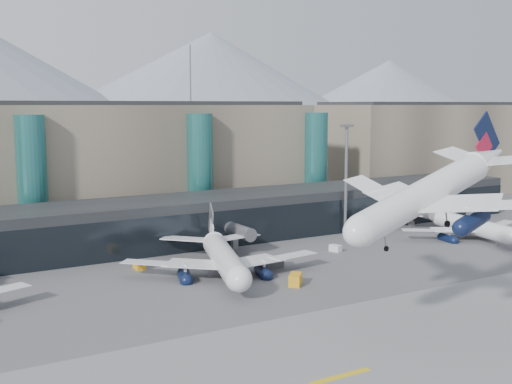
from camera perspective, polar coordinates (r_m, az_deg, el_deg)
ground at (r=97.88m, az=11.50°, el=-10.31°), size 900.00×900.00×0.00m
runway_strip at (r=87.94m, az=18.17°, el=-12.64°), size 400.00×40.00×0.04m
runway_markings at (r=87.93m, az=18.17°, el=-12.63°), size 128.00×1.00×0.02m
concourse at (r=143.53m, az=-3.97°, el=-2.33°), size 170.00×27.00×10.00m
terminal_main at (r=164.03m, az=-16.95°, el=2.30°), size 130.00×30.00×31.00m
terminal_east at (r=224.31m, az=14.44°, el=3.78°), size 70.00×30.00×31.00m
teal_towers at (r=151.57m, az=-11.84°, el=1.51°), size 116.40×19.40×46.00m
mountain_ridge at (r=456.08m, az=-20.64°, el=9.25°), size 910.00×400.00×110.00m
lightmast_mid at (r=150.00m, az=8.01°, el=1.69°), size 3.00×1.20×25.60m
hero_jet at (r=90.02m, az=15.91°, el=0.90°), size 36.07×35.75×11.66m
jet_parked_mid at (r=115.81m, az=-3.10°, el=-4.98°), size 35.72×37.67×12.10m
jet_parked_right at (r=154.63m, az=17.81°, el=-2.30°), size 33.06×33.25×10.77m
veh_b at (r=120.87m, az=-10.34°, el=-6.41°), size 1.65×2.67×1.54m
veh_c at (r=120.03m, az=1.48°, el=-6.21°), size 4.48×3.30×2.23m
veh_e at (r=164.40m, az=19.02°, el=-2.88°), size 3.72×2.89×1.85m
veh_g at (r=133.82m, az=7.07°, el=-4.98°), size 2.01×2.70×1.41m
veh_h at (r=108.81m, az=3.52°, el=-7.78°), size 3.76×3.86×1.95m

